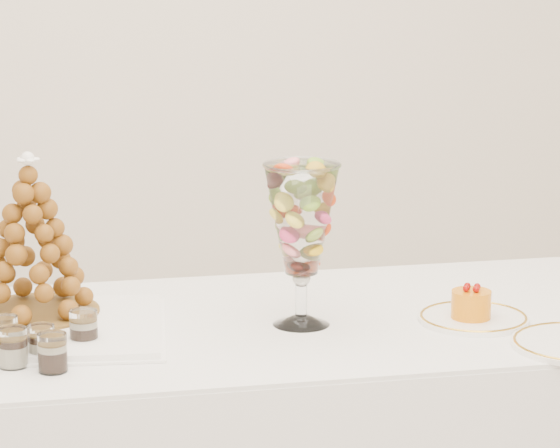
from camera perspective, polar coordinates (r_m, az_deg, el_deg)
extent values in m
cube|color=white|center=(2.83, -3.15, -4.45)|extent=(1.96, 0.81, 0.01)
cube|color=white|center=(2.81, -10.88, -4.48)|extent=(0.60, 0.48, 0.02)
cylinder|color=white|center=(2.82, 0.92, -4.14)|extent=(0.12, 0.12, 0.02)
cylinder|color=white|center=(2.81, 0.92, -3.13)|extent=(0.03, 0.03, 0.08)
sphere|color=white|center=(2.80, 0.93, -2.31)|extent=(0.04, 0.04, 0.04)
cylinder|color=white|center=(2.88, 8.32, -4.05)|extent=(0.24, 0.24, 0.01)
cylinder|color=white|center=(2.70, -11.76, -4.66)|extent=(0.05, 0.05, 0.07)
cylinder|color=white|center=(2.63, -10.22, -5.06)|extent=(0.06, 0.06, 0.07)
cylinder|color=white|center=(2.70, -8.45, -4.48)|extent=(0.06, 0.06, 0.08)
cylinder|color=white|center=(2.61, -11.42, -5.23)|extent=(0.06, 0.06, 0.08)
cylinder|color=white|center=(2.57, -9.76, -5.47)|extent=(0.07, 0.07, 0.08)
cylinder|color=brown|center=(2.89, -10.53, -3.72)|extent=(0.28, 0.28, 0.01)
cone|color=brown|center=(2.85, -10.68, -0.43)|extent=(0.25, 0.25, 0.34)
sphere|color=white|center=(2.82, -10.81, 2.71)|extent=(0.03, 0.03, 0.03)
cylinder|color=orange|center=(2.86, 8.23, -3.44)|extent=(0.09, 0.09, 0.06)
sphere|color=#8B0905|center=(2.86, 8.48, -2.68)|extent=(0.01, 0.01, 0.01)
sphere|color=#8B0905|center=(2.86, 8.07, -2.65)|extent=(0.01, 0.01, 0.01)
sphere|color=#8B0905|center=(2.84, 8.01, -2.77)|extent=(0.01, 0.01, 0.01)
sphere|color=#8B0905|center=(2.84, 8.44, -2.79)|extent=(0.01, 0.01, 0.01)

